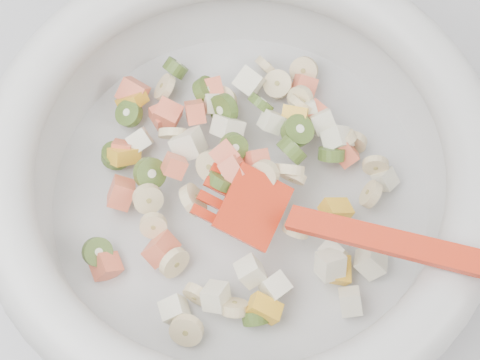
# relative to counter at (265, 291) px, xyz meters

# --- Properties ---
(counter) EXTENTS (2.00, 0.60, 0.90)m
(counter) POSITION_rel_counter_xyz_m (0.00, 0.00, 0.00)
(counter) COLOR #A9A9AE
(counter) RESTS_ON ground
(mixing_bowl) EXTENTS (0.45, 0.42, 0.14)m
(mixing_bowl) POSITION_rel_counter_xyz_m (-0.02, -0.05, 0.51)
(mixing_bowl) COLOR #BCBCBA
(mixing_bowl) RESTS_ON counter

